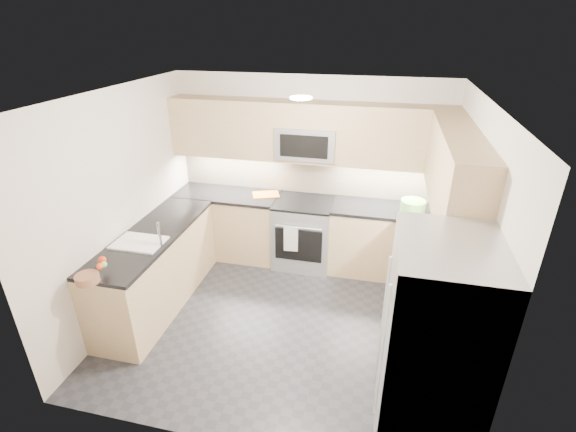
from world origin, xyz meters
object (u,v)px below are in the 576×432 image
at_px(gas_range, 303,233).
at_px(utensil_bowl, 413,207).
at_px(cutting_board, 266,195).
at_px(fruit_basket, 87,279).
at_px(microwave, 307,142).
at_px(refrigerator, 432,350).

xyz_separation_m(gas_range, utensil_bowl, (1.38, -0.07, 0.57)).
relative_size(gas_range, utensil_bowl, 3.03).
height_order(utensil_bowl, cutting_board, utensil_bowl).
relative_size(utensil_bowl, cutting_board, 0.85).
bearing_deg(cutting_board, fruit_basket, -113.21).
relative_size(utensil_bowl, fruit_basket, 1.42).
bearing_deg(gas_range, utensil_bowl, -3.02).
bearing_deg(microwave, cutting_board, -176.23).
relative_size(refrigerator, fruit_basket, 8.48).
distance_m(gas_range, fruit_basket, 2.82).
relative_size(microwave, utensil_bowl, 2.53).
distance_m(refrigerator, cutting_board, 3.21).
height_order(refrigerator, cutting_board, refrigerator).
bearing_deg(microwave, refrigerator, -60.38).
relative_size(microwave, cutting_board, 2.15).
xyz_separation_m(gas_range, fruit_basket, (-1.56, -2.28, 0.52)).
bearing_deg(cutting_board, gas_range, -9.24).
bearing_deg(refrigerator, utensil_bowl, 91.81).
distance_m(utensil_bowl, cutting_board, 1.93).
bearing_deg(utensil_bowl, cutting_board, 175.20).
relative_size(gas_range, microwave, 1.20).
bearing_deg(gas_range, cutting_board, 170.76).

